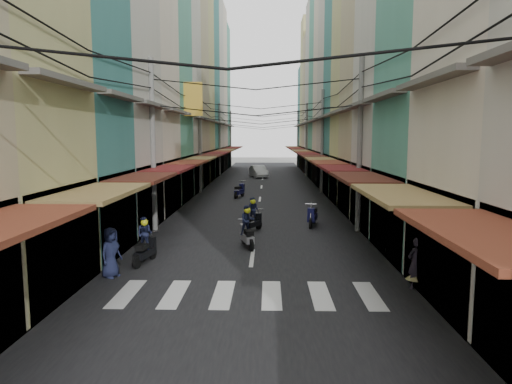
# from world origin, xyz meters

# --- Properties ---
(ground) EXTENTS (160.00, 160.00, 0.00)m
(ground) POSITION_xyz_m (0.00, 0.00, 0.00)
(ground) COLOR slate
(ground) RESTS_ON ground
(road) EXTENTS (10.00, 80.00, 0.02)m
(road) POSITION_xyz_m (0.00, 20.00, 0.01)
(road) COLOR black
(road) RESTS_ON ground
(sidewalk_left) EXTENTS (3.00, 80.00, 0.06)m
(sidewalk_left) POSITION_xyz_m (-6.50, 20.00, 0.03)
(sidewalk_left) COLOR gray
(sidewalk_left) RESTS_ON ground
(sidewalk_right) EXTENTS (3.00, 80.00, 0.06)m
(sidewalk_right) POSITION_xyz_m (6.50, 20.00, 0.03)
(sidewalk_right) COLOR gray
(sidewalk_right) RESTS_ON ground
(crosswalk) EXTENTS (7.55, 2.40, 0.01)m
(crosswalk) POSITION_xyz_m (-0.00, -6.00, 0.03)
(crosswalk) COLOR silver
(crosswalk) RESTS_ON ground
(building_row_left) EXTENTS (7.80, 67.67, 23.70)m
(building_row_left) POSITION_xyz_m (-7.92, 16.56, 9.78)
(building_row_left) COLOR beige
(building_row_left) RESTS_ON ground
(building_row_right) EXTENTS (7.80, 68.98, 22.59)m
(building_row_right) POSITION_xyz_m (7.92, 16.45, 9.41)
(building_row_right) COLOR teal
(building_row_right) RESTS_ON ground
(utility_poles) EXTENTS (10.20, 66.13, 8.20)m
(utility_poles) POSITION_xyz_m (0.00, 15.01, 6.59)
(utility_poles) COLOR gray
(utility_poles) RESTS_ON ground
(white_car) EXTENTS (5.00, 2.90, 1.66)m
(white_car) POSITION_xyz_m (-0.45, 31.65, 0.00)
(white_car) COLOR silver
(white_car) RESTS_ON ground
(bicycle) EXTENTS (1.81, 0.92, 1.19)m
(bicycle) POSITION_xyz_m (5.89, -1.73, 0.00)
(bicycle) COLOR black
(bicycle) RESTS_ON ground
(moving_scooters) EXTENTS (7.09, 19.53, 1.73)m
(moving_scooters) POSITION_xyz_m (-0.68, 2.93, 0.52)
(moving_scooters) COLOR black
(moving_scooters) RESTS_ON ground
(parked_scooters) EXTENTS (12.50, 12.94, 0.98)m
(parked_scooters) POSITION_xyz_m (4.35, -3.36, 0.47)
(parked_scooters) COLOR black
(parked_scooters) RESTS_ON ground
(pedestrians) EXTENTS (13.25, 15.20, 2.25)m
(pedestrians) POSITION_xyz_m (-4.23, 3.14, 1.03)
(pedestrians) COLOR black
(pedestrians) RESTS_ON ground
(traffic_sign) EXTENTS (0.10, 0.67, 3.08)m
(traffic_sign) POSITION_xyz_m (5.41, 0.72, 2.26)
(traffic_sign) COLOR gray
(traffic_sign) RESTS_ON ground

